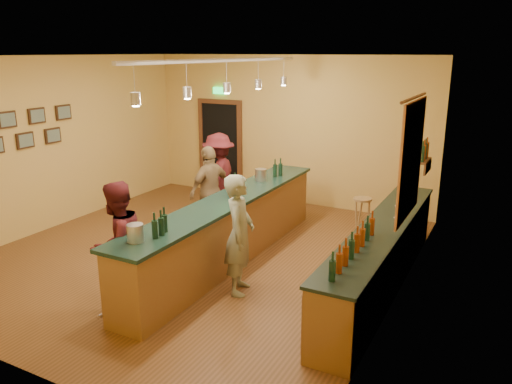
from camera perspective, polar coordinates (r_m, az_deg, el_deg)
The scene contains 17 objects.
floor at distance 8.45m, azimuth -6.49°, elevation -7.04°, with size 7.00×7.00×0.00m, color brown.
ceiling at distance 7.80m, azimuth -7.24°, elevation 15.19°, with size 6.50×7.00×0.02m, color silver.
wall_back at distance 10.98m, azimuth 3.59°, elevation 7.04°, with size 6.50×0.02×3.20m, color #D9B551.
wall_left at distance 10.15m, azimuth -22.23°, elevation 5.18°, with size 0.02×7.00×3.20m, color #D9B551.
wall_right at distance 6.73m, azimuth 16.65°, elevation 0.78°, with size 0.02×7.00×3.20m, color #D9B551.
doorway at distance 11.83m, azimuth -4.06°, elevation 5.34°, with size 1.15×0.09×2.48m.
tapestry at distance 7.06m, azimuth 17.31°, elevation 3.50°, with size 0.03×1.40×1.60m, color #A03F20.
bottle_shelf at distance 8.55m, azimuth 18.75°, elevation 4.17°, with size 0.17×0.55×0.54m.
picture_grid at distance 9.61m, azimuth -25.68°, elevation 6.37°, with size 0.06×2.20×0.70m, color #382111, non-canonical shape.
back_counter at distance 7.30m, azimuth 14.08°, elevation -7.09°, with size 0.60×4.55×1.27m.
tasting_bar at distance 7.94m, azimuth -3.13°, elevation -3.81°, with size 0.73×5.10×1.38m.
pendant_track at distance 7.48m, azimuth -3.39°, elevation 13.60°, with size 0.11×4.60×0.50m.
bartender at distance 6.85m, azimuth -1.91°, elevation -4.89°, with size 0.62×0.41×1.69m, color gray.
customer_a at distance 6.76m, azimuth -15.53°, elevation -5.83°, with size 0.82×0.64×1.69m, color #59191E.
customer_b at distance 9.12m, azimuth -5.23°, elevation 0.18°, with size 0.96×0.40×1.64m, color #997A51.
customer_c at distance 9.83m, azimuth -4.28°, elevation 1.68°, with size 1.13×0.65×1.75m, color #59191E.
bar_stool at distance 9.32m, azimuth 12.05°, elevation -1.56°, with size 0.33×0.33×0.69m.
Camera 1 is at (4.44, -6.41, 3.27)m, focal length 35.00 mm.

